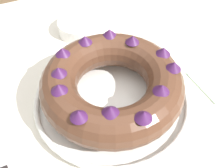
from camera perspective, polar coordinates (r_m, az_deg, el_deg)
name	(u,v)px	position (r m, az deg, el deg)	size (l,w,h in m)	color
dining_table	(107,126)	(0.67, -1.07, -9.11)	(1.60, 1.12, 0.77)	silver
serving_dish	(112,100)	(0.61, 0.00, -3.40)	(0.35, 0.35, 0.03)	white
bundt_cake	(112,84)	(0.56, 0.00, 0.09)	(0.31, 0.31, 0.10)	#4C2D1E
side_bowl	(80,26)	(0.81, -7.03, 12.32)	(0.13, 0.13, 0.04)	white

